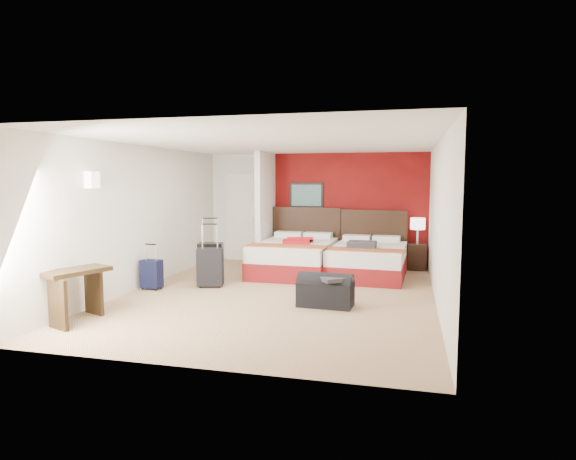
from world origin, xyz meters
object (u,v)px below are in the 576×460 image
(nightstand, at_px, (417,257))
(suitcase_charcoal, at_px, (210,269))
(red_suitcase_open, at_px, (298,241))
(suitcase_black, at_px, (211,262))
(bed_left, at_px, (295,258))
(bed_right, at_px, (368,261))
(table_lamp, at_px, (418,231))
(desk, at_px, (77,295))
(duffel_bag, at_px, (325,293))
(suitcase_navy, at_px, (152,275))

(nightstand, relative_size, suitcase_charcoal, 0.84)
(red_suitcase_open, bearing_deg, suitcase_black, -156.93)
(red_suitcase_open, xyz_separation_m, nightstand, (2.33, 1.15, -0.41))
(bed_left, relative_size, bed_right, 1.06)
(red_suitcase_open, height_order, suitcase_black, red_suitcase_open)
(table_lamp, bearing_deg, desk, -131.83)
(duffel_bag, bearing_deg, table_lamp, 71.83)
(bed_right, xyz_separation_m, suitcase_charcoal, (-2.65, -1.63, 0.03))
(bed_left, bearing_deg, desk, -116.47)
(bed_right, relative_size, suitcase_navy, 4.14)
(nightstand, xyz_separation_m, suitcase_charcoal, (-3.60, -2.63, 0.05))
(suitcase_charcoal, relative_size, duffel_bag, 0.81)
(desk, bearing_deg, suitcase_black, 97.48)
(red_suitcase_open, distance_m, duffel_bag, 2.53)
(table_lamp, height_order, suitcase_charcoal, table_lamp)
(bed_right, distance_m, red_suitcase_open, 1.44)
(red_suitcase_open, height_order, duffel_bag, red_suitcase_open)
(bed_right, xyz_separation_m, nightstand, (0.95, 1.00, -0.03))
(bed_right, bearing_deg, suitcase_charcoal, -145.76)
(bed_left, bearing_deg, nightstand, 24.35)
(duffel_bag, bearing_deg, suitcase_black, 154.76)
(red_suitcase_open, height_order, desk, red_suitcase_open)
(red_suitcase_open, distance_m, table_lamp, 2.60)
(table_lamp, bearing_deg, duffel_bag, -111.92)
(bed_right, bearing_deg, red_suitcase_open, -171.46)
(suitcase_black, distance_m, suitcase_navy, 1.19)
(bed_right, distance_m, table_lamp, 1.48)
(suitcase_charcoal, relative_size, desk, 0.77)
(table_lamp, distance_m, suitcase_charcoal, 4.49)
(duffel_bag, relative_size, desk, 0.95)
(table_lamp, distance_m, suitcase_navy, 5.49)
(table_lamp, bearing_deg, bed_right, -133.27)
(red_suitcase_open, xyz_separation_m, table_lamp, (2.33, 1.15, 0.14))
(suitcase_charcoal, bearing_deg, red_suitcase_open, 36.18)
(bed_left, distance_m, table_lamp, 2.69)
(bed_left, xyz_separation_m, duffel_bag, (1.04, -2.40, -0.11))
(nightstand, bearing_deg, bed_right, -133.25)
(red_suitcase_open, xyz_separation_m, desk, (-2.18, -3.89, -0.33))
(bed_right, xyz_separation_m, table_lamp, (0.95, 1.00, 0.52))
(bed_right, height_order, suitcase_black, suitcase_black)
(suitcase_navy, bearing_deg, table_lamp, 38.41)
(suitcase_black, xyz_separation_m, suitcase_charcoal, (0.21, -0.53, -0.01))
(bed_right, height_order, suitcase_navy, bed_right)
(bed_left, distance_m, suitcase_navy, 2.90)
(red_suitcase_open, relative_size, nightstand, 1.31)
(table_lamp, height_order, suitcase_black, table_lamp)
(bed_right, relative_size, red_suitcase_open, 2.79)
(suitcase_black, bearing_deg, suitcase_charcoal, -81.98)
(bed_left, distance_m, nightstand, 2.64)
(table_lamp, relative_size, desk, 0.64)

